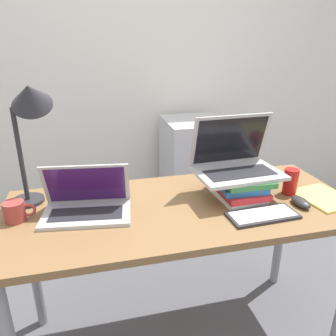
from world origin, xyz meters
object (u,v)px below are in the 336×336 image
object	(u,v)px
book_stack	(239,186)
mug	(15,211)
notepad	(324,198)
laptop_on_books	(236,162)
wireless_keyboard	(263,215)
desk_lamp	(29,110)
mini_fridge	(194,175)
laptop_left	(87,204)
soda_can	(291,182)
mouse	(301,202)

from	to	relation	value
book_stack	mug	bearing A→B (deg)	179.10
notepad	laptop_on_books	bearing A→B (deg)	158.14
wireless_keyboard	notepad	bearing A→B (deg)	13.23
desk_lamp	mini_fridge	world-z (taller)	desk_lamp
mini_fridge	notepad	bearing A→B (deg)	-78.43
wireless_keyboard	mug	xyz separation A→B (m)	(-0.97, 0.21, 0.03)
laptop_on_books	desk_lamp	distance (m)	0.90
laptop_left	soda_can	size ratio (longest dim) A/B	3.11
wireless_keyboard	mini_fridge	distance (m)	1.29
soda_can	laptop_on_books	bearing A→B (deg)	165.54
wireless_keyboard	soda_can	size ratio (longest dim) A/B	2.41
mouse	desk_lamp	world-z (taller)	desk_lamp
laptop_left	wireless_keyboard	bearing A→B (deg)	-16.03
mug	mini_fridge	world-z (taller)	mini_fridge
wireless_keyboard	mini_fridge	size ratio (longest dim) A/B	0.33
laptop_left	desk_lamp	size ratio (longest dim) A/B	0.68
mouse	mini_fridge	xyz separation A→B (m)	(-0.09, 1.19, -0.34)
book_stack	laptop_on_books	bearing A→B (deg)	99.39
mouse	book_stack	bearing A→B (deg)	147.32
laptop_left	book_stack	size ratio (longest dim) A/B	1.35
laptop_on_books	notepad	bearing A→B (deg)	-21.86
book_stack	laptop_on_books	xyz separation A→B (m)	(-0.01, 0.04, 0.10)
book_stack	mini_fridge	distance (m)	1.12
notepad	desk_lamp	distance (m)	1.33
notepad	desk_lamp	bearing A→B (deg)	168.48
mug	laptop_on_books	bearing A→B (deg)	1.62
laptop_on_books	soda_can	world-z (taller)	laptop_on_books
book_stack	wireless_keyboard	world-z (taller)	book_stack
mug	soda_can	world-z (taller)	soda_can
wireless_keyboard	desk_lamp	xyz separation A→B (m)	(-0.88, 0.33, 0.41)
laptop_on_books	mouse	xyz separation A→B (m)	(0.23, -0.19, -0.14)
laptop_on_books	wireless_keyboard	distance (m)	0.28
mouse	mini_fridge	world-z (taller)	mini_fridge
soda_can	mini_fridge	bearing A→B (deg)	96.08
soda_can	notepad	bearing A→B (deg)	-34.95
laptop_on_books	mini_fridge	size ratio (longest dim) A/B	0.44
wireless_keyboard	desk_lamp	size ratio (longest dim) A/B	0.52
soda_can	mug	bearing A→B (deg)	178.15
book_stack	mug	xyz separation A→B (m)	(-0.95, 0.01, -0.01)
desk_lamp	book_stack	bearing A→B (deg)	-9.33
book_stack	mouse	xyz separation A→B (m)	(0.23, -0.14, -0.04)
book_stack	wireless_keyboard	xyz separation A→B (m)	(0.02, -0.19, -0.05)
soda_can	mini_fridge	size ratio (longest dim) A/B	0.14
mouse	desk_lamp	xyz separation A→B (m)	(-1.09, 0.29, 0.40)
laptop_on_books	desk_lamp	bearing A→B (deg)	173.32
laptop_left	mug	xyz separation A→B (m)	(-0.28, 0.01, -0.00)
desk_lamp	laptop_on_books	bearing A→B (deg)	-6.68
laptop_left	wireless_keyboard	world-z (taller)	laptop_left
mini_fridge	mouse	bearing A→B (deg)	-85.59
notepad	mug	xyz separation A→B (m)	(-1.32, 0.12, 0.04)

